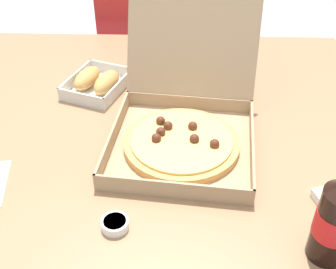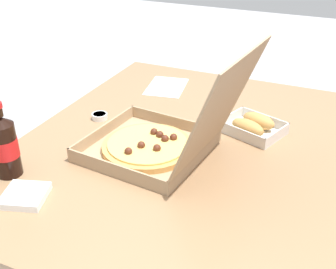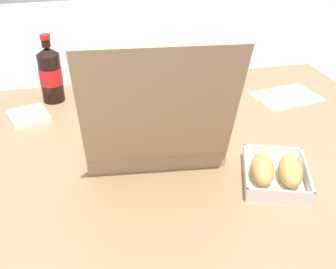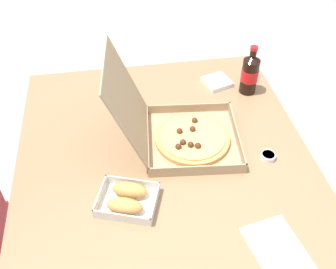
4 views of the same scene
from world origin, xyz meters
name	(u,v)px [view 4 (image 4 of 4)]	position (x,y,z in m)	size (l,w,h in m)	color
ground_plane	(166,259)	(0.00, 0.00, 0.00)	(10.00, 10.00, 0.00)	#B2B2B7
dining_table	(166,173)	(0.00, 0.00, 0.65)	(1.28, 1.08, 0.71)	#997551
pizza_box_open	(181,132)	(0.09, -0.07, 0.76)	(0.39, 0.51, 0.37)	tan
bread_side_box	(127,199)	(-0.17, 0.15, 0.74)	(0.20, 0.23, 0.06)	white
cola_bottle	(250,73)	(0.36, -0.42, 0.81)	(0.07, 0.07, 0.22)	black
paper_menu	(278,250)	(-0.41, -0.27, 0.71)	(0.21, 0.15, 0.00)	white
napkin_pile	(217,82)	(0.44, -0.31, 0.72)	(0.11, 0.11, 0.02)	white
dipping_sauce_cup	(268,156)	(-0.05, -0.37, 0.72)	(0.06, 0.06, 0.02)	white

